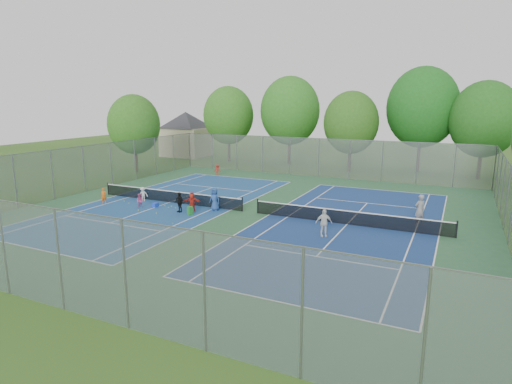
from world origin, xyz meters
TOP-DOWN VIEW (x-y plane):
  - ground at (0.00, 0.00)m, footprint 120.00×120.00m
  - court_pad at (0.00, 0.00)m, footprint 32.00×32.00m
  - court_left at (-7.00, 0.00)m, footprint 10.97×23.77m
  - court_right at (7.00, 0.00)m, footprint 10.97×23.77m
  - net_left at (-7.00, 0.00)m, footprint 12.87×0.10m
  - net_right at (7.00, 0.00)m, footprint 12.87×0.10m
  - fence_north at (0.00, 16.00)m, footprint 32.00×0.10m
  - fence_south at (0.00, -16.00)m, footprint 32.00×0.10m
  - fence_west at (-16.00, 0.00)m, footprint 0.10×32.00m
  - fence_east at (16.00, 0.00)m, footprint 0.10×32.00m
  - house at (-22.00, 24.00)m, footprint 11.03×11.03m
  - tree_nw at (-14.00, 22.00)m, footprint 6.40×6.40m
  - tree_nl at (-6.00, 23.00)m, footprint 7.20×7.20m
  - tree_nc at (2.00, 21.00)m, footprint 6.00×6.00m
  - tree_nr at (9.00, 24.00)m, footprint 7.60×7.60m
  - tree_ne at (15.00, 22.00)m, footprint 6.60×6.60m
  - tree_side_w at (-19.00, 10.00)m, footprint 5.60×5.60m
  - ball_crate at (-7.10, -1.69)m, footprint 0.42×0.42m
  - ball_hopper at (-3.48, -2.41)m, footprint 0.39×0.39m
  - student_a at (-11.35, -2.53)m, footprint 0.53×0.45m
  - student_b at (-7.93, -2.38)m, footprint 0.58×0.49m
  - student_c at (-9.13, -0.60)m, footprint 0.85×0.71m
  - student_d at (-4.57, -2.11)m, footprint 0.92×0.57m
  - student_e at (-2.55, -0.60)m, footprint 0.81×0.53m
  - student_f at (-3.93, -1.47)m, footprint 1.33×0.93m
  - child_far_baseline at (-9.92, 12.18)m, footprint 0.81×0.55m
  - instructor at (11.17, 1.84)m, footprint 0.87×0.86m
  - teen_court_b at (6.33, -3.00)m, footprint 1.05×0.80m
  - tennis_ball_0 at (-10.22, -5.92)m, footprint 0.07×0.07m
  - tennis_ball_1 at (-10.39, -1.40)m, footprint 0.07×0.07m
  - tennis_ball_2 at (-6.03, -1.12)m, footprint 0.07×0.07m
  - tennis_ball_3 at (-9.74, -5.91)m, footprint 0.07×0.07m
  - tennis_ball_4 at (-3.20, -4.79)m, footprint 0.07×0.07m
  - tennis_ball_5 at (-9.60, -1.74)m, footprint 0.07×0.07m
  - tennis_ball_6 at (-5.45, -1.40)m, footprint 0.07×0.07m
  - tennis_ball_7 at (-6.02, -1.49)m, footprint 0.07×0.07m
  - tennis_ball_8 at (-4.41, -1.02)m, footprint 0.07×0.07m
  - tennis_ball_9 at (-6.56, -1.24)m, footprint 0.07×0.07m
  - tennis_ball_10 at (-7.49, -3.12)m, footprint 0.07×0.07m
  - tennis_ball_11 at (-5.76, -3.22)m, footprint 0.07×0.07m

SIDE VIEW (x-z plane):
  - ground at x=0.00m, z-range 0.00..0.00m
  - court_pad at x=0.00m, z-range 0.00..0.01m
  - court_left at x=-7.00m, z-range 0.01..0.02m
  - court_right at x=7.00m, z-range 0.01..0.02m
  - tennis_ball_0 at x=-10.22m, z-range 0.00..0.07m
  - tennis_ball_1 at x=-10.39m, z-range 0.00..0.07m
  - tennis_ball_2 at x=-6.03m, z-range 0.00..0.07m
  - tennis_ball_3 at x=-9.74m, z-range 0.00..0.07m
  - tennis_ball_4 at x=-3.20m, z-range 0.00..0.07m
  - tennis_ball_5 at x=-9.60m, z-range 0.00..0.07m
  - tennis_ball_6 at x=-5.45m, z-range 0.00..0.07m
  - tennis_ball_7 at x=-6.02m, z-range 0.00..0.07m
  - tennis_ball_8 at x=-4.41m, z-range 0.00..0.07m
  - tennis_ball_9 at x=-6.56m, z-range 0.00..0.07m
  - tennis_ball_10 at x=-7.49m, z-range 0.00..0.07m
  - tennis_ball_11 at x=-5.76m, z-range 0.00..0.07m
  - ball_crate at x=-7.10m, z-range 0.00..0.33m
  - ball_hopper at x=-3.48m, z-range 0.00..0.60m
  - net_left at x=-7.00m, z-range 0.00..0.91m
  - net_right at x=7.00m, z-range 0.00..0.91m
  - student_b at x=-7.93m, z-range 0.00..1.08m
  - student_c at x=-9.13m, z-range 0.00..1.15m
  - child_far_baseline at x=-9.92m, z-range 0.00..1.15m
  - student_a at x=-11.35m, z-range 0.00..1.24m
  - student_f at x=-3.93m, z-range 0.00..1.38m
  - student_d at x=-4.57m, z-range 0.00..1.47m
  - student_e at x=-2.55m, z-range 0.00..1.65m
  - teen_court_b at x=6.33m, z-range 0.00..1.66m
  - instructor at x=11.17m, z-range 0.00..2.03m
  - fence_north at x=0.00m, z-range 0.00..4.00m
  - fence_south at x=0.00m, z-range 0.00..4.00m
  - fence_west at x=-16.00m, z-range 0.00..4.00m
  - fence_east at x=16.00m, z-range 0.00..4.00m
  - house at x=-22.00m, z-range 0.56..7.86m
  - tree_side_w at x=-19.00m, z-range 1.01..9.48m
  - tree_nc at x=2.00m, z-range 0.97..9.82m
  - tree_nw at x=-14.00m, z-range 1.10..10.68m
  - tree_ne at x=15.00m, z-range 1.08..10.85m
  - tree_nl at x=-6.00m, z-range 1.20..11.89m
  - tree_nr at x=9.00m, z-range 1.33..12.75m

